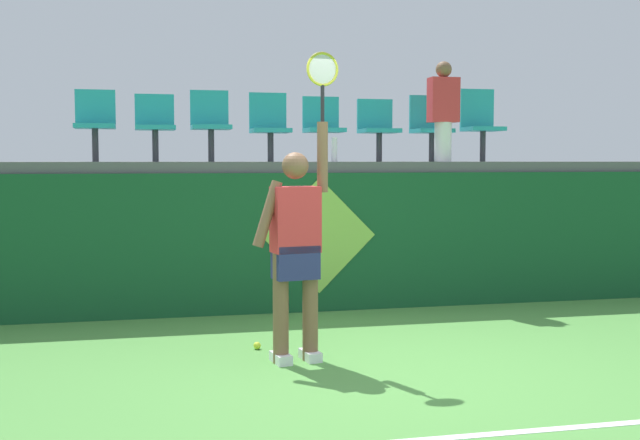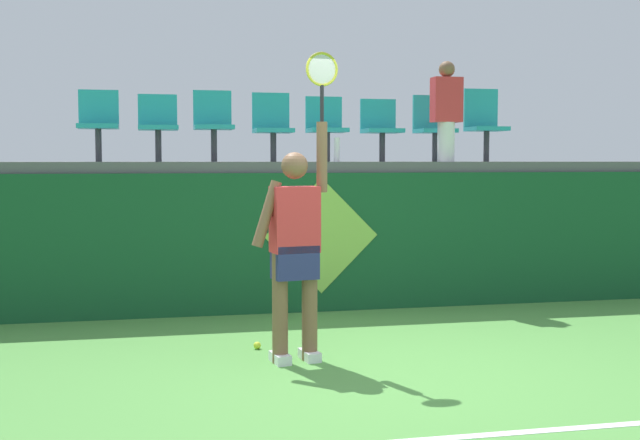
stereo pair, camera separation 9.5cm
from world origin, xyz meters
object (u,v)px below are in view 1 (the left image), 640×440
object	(u,v)px
stadium_chair_7	(480,122)
stadium_chair_4	(323,125)
stadium_chair_5	(378,126)
stadium_chair_6	(430,125)
water_bottle	(334,150)
stadium_chair_0	(95,121)
tennis_ball	(257,346)
stadium_chair_3	(269,124)
stadium_chair_1	(155,123)
stadium_chair_2	(210,121)
tennis_player	(296,244)
spectator_0	(443,110)

from	to	relation	value
stadium_chair_7	stadium_chair_4	bearing A→B (deg)	-179.73
stadium_chair_5	stadium_chair_6	size ratio (longest dim) A/B	0.93
stadium_chair_5	stadium_chair_6	xyz separation A→B (m)	(0.67, 0.01, 0.02)
water_bottle	stadium_chair_5	distance (m)	0.85
stadium_chair_0	stadium_chair_5	xyz separation A→B (m)	(3.27, -0.00, -0.03)
stadium_chair_6	tennis_ball	bearing A→B (deg)	-136.51
water_bottle	stadium_chair_3	distance (m)	0.87
stadium_chair_1	stadium_chair_4	bearing A→B (deg)	0.07
tennis_ball	stadium_chair_4	bearing A→B (deg)	64.04
tennis_ball	stadium_chair_5	bearing A→B (deg)	52.27
stadium_chair_1	stadium_chair_2	bearing A→B (deg)	0.46
tennis_player	water_bottle	world-z (taller)	tennis_player
stadium_chair_0	water_bottle	bearing A→B (deg)	-10.00
stadium_chair_7	stadium_chair_0	bearing A→B (deg)	-179.89
stadium_chair_4	stadium_chair_7	world-z (taller)	stadium_chair_7
tennis_player	spectator_0	bearing A→B (deg)	47.30
tennis_player	stadium_chair_2	size ratio (longest dim) A/B	3.10
stadium_chair_5	spectator_0	world-z (taller)	spectator_0
water_bottle	stadium_chair_7	distance (m)	2.07
stadium_chair_6	spectator_0	distance (m)	0.47
tennis_ball	tennis_player	bearing A→B (deg)	-62.86
tennis_player	stadium_chair_2	bearing A→B (deg)	98.60
tennis_player	stadium_chair_7	distance (m)	4.24
stadium_chair_0	stadium_chair_5	size ratio (longest dim) A/B	1.07
stadium_chair_3	stadium_chair_5	bearing A→B (deg)	-0.31
tennis_ball	stadium_chair_3	bearing A→B (deg)	77.86
stadium_chair_2	tennis_ball	bearing A→B (deg)	-85.71
water_bottle	stadium_chair_5	xyz separation A→B (m)	(0.65, 0.46, 0.29)
tennis_player	stadium_chair_3	size ratio (longest dim) A/B	3.16
tennis_ball	stadium_chair_5	size ratio (longest dim) A/B	0.09
stadium_chair_4	stadium_chair_5	world-z (taller)	stadium_chair_4
stadium_chair_5	tennis_ball	bearing A→B (deg)	-127.73
stadium_chair_1	stadium_chair_3	size ratio (longest dim) A/B	0.95
stadium_chair_5	spectator_0	bearing A→B (deg)	-32.95
tennis_player	stadium_chair_0	size ratio (longest dim) A/B	3.16
tennis_player	stadium_chair_7	xyz separation A→B (m)	(2.90, 2.86, 1.16)
stadium_chair_0	stadium_chair_2	bearing A→B (deg)	0.08
stadium_chair_0	stadium_chair_2	size ratio (longest dim) A/B	0.98
stadium_chair_0	stadium_chair_1	world-z (taller)	stadium_chair_0
water_bottle	stadium_chair_4	world-z (taller)	stadium_chair_4
stadium_chair_4	stadium_chair_6	bearing A→B (deg)	0.17
spectator_0	stadium_chair_4	bearing A→B (deg)	162.06
stadium_chair_1	stadium_chair_6	distance (m)	3.29
stadium_chair_5	stadium_chair_2	bearing A→B (deg)	179.87
stadium_chair_2	stadium_chair_4	bearing A→B (deg)	-0.11
stadium_chair_0	stadium_chair_3	size ratio (longest dim) A/B	1.00
tennis_player	stadium_chair_7	size ratio (longest dim) A/B	2.83
stadium_chair_2	stadium_chair_7	bearing A→B (deg)	0.12
stadium_chair_5	tennis_player	bearing A→B (deg)	-118.78
tennis_ball	stadium_chair_3	world-z (taller)	stadium_chair_3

